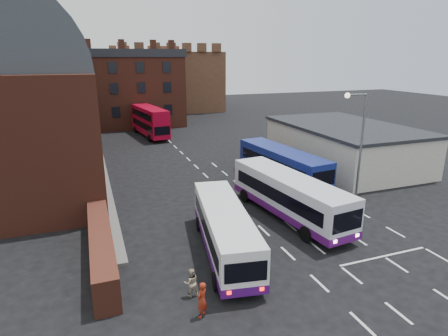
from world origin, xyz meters
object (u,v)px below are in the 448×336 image
object	(u,v)px
bus_blue	(282,163)
pedestrian_beige	(191,282)
bus_white_outbound	(225,227)
pedestrian_red	(202,300)
bus_white_inbound	(289,193)
bus_red_double	(150,121)
street_lamp	(358,140)

from	to	relation	value
bus_blue	pedestrian_beige	distance (m)	18.51
bus_white_outbound	pedestrian_red	distance (m)	5.83
bus_white_outbound	pedestrian_beige	size ratio (longest dim) A/B	7.16
bus_white_inbound	bus_red_double	bearing A→B (deg)	-89.01
bus_white_outbound	bus_white_inbound	world-z (taller)	bus_white_inbound
bus_blue	bus_red_double	world-z (taller)	bus_red_double
pedestrian_beige	bus_blue	bearing A→B (deg)	-129.98
bus_white_outbound	bus_red_double	distance (m)	34.98
bus_red_double	street_lamp	size ratio (longest dim) A/B	1.25
pedestrian_beige	bus_white_outbound	bearing A→B (deg)	-129.23
bus_white_inbound	bus_red_double	xyz separation A→B (m)	(-4.44, 31.78, 0.44)
pedestrian_red	bus_blue	bearing A→B (deg)	-167.40
bus_white_outbound	bus_white_inbound	bearing A→B (deg)	37.06
bus_white_outbound	bus_red_double	xyz separation A→B (m)	(1.57, 34.94, 0.63)
bus_white_outbound	bus_red_double	bearing A→B (deg)	96.76
bus_blue	street_lamp	bearing A→B (deg)	101.68
pedestrian_red	bus_white_inbound	bearing A→B (deg)	-176.25
bus_blue	bus_red_double	distance (m)	25.80
bus_white_outbound	pedestrian_beige	distance (m)	4.56
bus_white_inbound	pedestrian_beige	size ratio (longest dim) A/B	7.98
bus_white_outbound	pedestrian_red	world-z (taller)	bus_white_outbound
bus_white_outbound	pedestrian_red	size ratio (longest dim) A/B	6.03
pedestrian_beige	bus_white_inbound	bearing A→B (deg)	-141.93
bus_white_inbound	pedestrian_red	distance (m)	12.12
street_lamp	pedestrian_beige	distance (m)	16.75
pedestrian_red	bus_white_outbound	bearing A→B (deg)	-158.91
bus_blue	bus_white_inbound	bearing A→B (deg)	58.18
bus_blue	bus_red_double	bearing A→B (deg)	-78.86
bus_red_double	pedestrian_red	xyz separation A→B (m)	(-4.48, -39.94, -1.39)
bus_white_outbound	pedestrian_red	xyz separation A→B (m)	(-2.91, -4.99, -0.76)
pedestrian_red	street_lamp	bearing A→B (deg)	171.10
pedestrian_beige	pedestrian_red	bearing A→B (deg)	93.30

